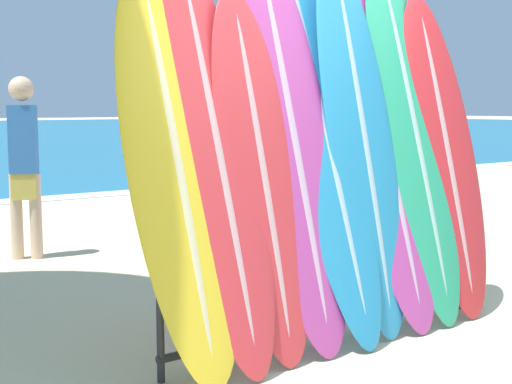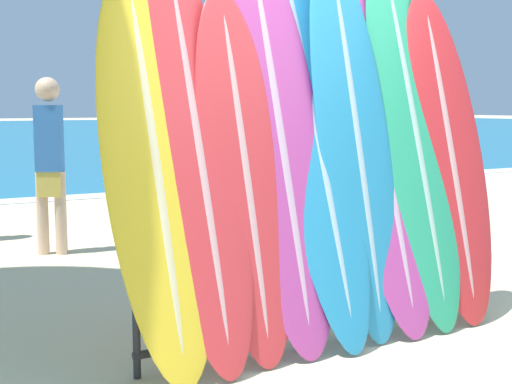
# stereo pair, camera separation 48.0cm
# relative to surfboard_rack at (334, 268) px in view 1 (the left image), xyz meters

# --- Properties ---
(ground_plane) EXTENTS (160.00, 160.00, 0.00)m
(ground_plane) POSITION_rel_surfboard_rack_xyz_m (0.32, -0.40, -0.44)
(ground_plane) COLOR beige
(surfboard_rack) EXTENTS (2.34, 0.04, 0.79)m
(surfboard_rack) POSITION_rel_surfboard_rack_xyz_m (0.00, 0.00, 0.00)
(surfboard_rack) COLOR #28282D
(surfboard_rack) RESTS_ON ground_plane
(surfboard_slot_0) EXTENTS (0.56, 0.81, 2.14)m
(surfboard_slot_0) POSITION_rel_surfboard_rack_xyz_m (-1.01, 0.07, 0.64)
(surfboard_slot_0) COLOR yellow
(surfboard_slot_0) RESTS_ON ground_plane
(surfboard_slot_1) EXTENTS (0.52, 0.87, 2.28)m
(surfboard_slot_1) POSITION_rel_surfboard_rack_xyz_m (-0.76, 0.09, 0.70)
(surfboard_slot_1) COLOR red
(surfboard_slot_1) RESTS_ON ground_plane
(surfboard_slot_2) EXTENTS (0.51, 0.65, 2.06)m
(surfboard_slot_2) POSITION_rel_surfboard_rack_xyz_m (-0.50, 0.04, 0.59)
(surfboard_slot_2) COLOR red
(surfboard_slot_2) RESTS_ON ground_plane
(surfboard_slot_3) EXTENTS (0.58, 0.80, 2.44)m
(surfboard_slot_3) POSITION_rel_surfboard_rack_xyz_m (-0.24, 0.11, 0.78)
(surfboard_slot_3) COLOR #B23D8E
(surfboard_slot_3) RESTS_ON ground_plane
(surfboard_slot_4) EXTENTS (0.54, 0.98, 2.53)m
(surfboard_slot_4) POSITION_rel_surfboard_rack_xyz_m (0.02, 0.14, 0.83)
(surfboard_slot_4) COLOR teal
(surfboard_slot_4) RESTS_ON ground_plane
(surfboard_slot_5) EXTENTS (0.52, 0.68, 2.39)m
(surfboard_slot_5) POSITION_rel_surfboard_rack_xyz_m (0.27, 0.07, 0.76)
(surfboard_slot_5) COLOR teal
(surfboard_slot_5) RESTS_ON ground_plane
(surfboard_slot_6) EXTENTS (0.57, 0.81, 2.36)m
(surfboard_slot_6) POSITION_rel_surfboard_rack_xyz_m (0.49, 0.10, 0.74)
(surfboard_slot_6) COLOR #B23D8E
(surfboard_slot_6) RESTS_ON ground_plane
(surfboard_slot_7) EXTENTS (0.55, 0.80, 2.43)m
(surfboard_slot_7) POSITION_rel_surfboard_rack_xyz_m (0.74, 0.10, 0.78)
(surfboard_slot_7) COLOR #289E70
(surfboard_slot_7) RESTS_ON ground_plane
(surfboard_slot_8) EXTENTS (0.60, 0.65, 2.15)m
(surfboard_slot_8) POSITION_rel_surfboard_rack_xyz_m (1.01, 0.05, 0.64)
(surfboard_slot_8) COLOR red
(surfboard_slot_8) RESTS_ON ground_plane
(person_near_water) EXTENTS (0.26, 0.29, 1.68)m
(person_near_water) POSITION_rel_surfboard_rack_xyz_m (1.44, 2.11, 0.48)
(person_near_water) COLOR beige
(person_near_water) RESTS_ON ground_plane
(person_mid_beach) EXTENTS (0.28, 0.25, 1.65)m
(person_mid_beach) POSITION_rel_surfboard_rack_xyz_m (-0.78, 3.33, 0.47)
(person_mid_beach) COLOR beige
(person_mid_beach) RESTS_ON ground_plane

